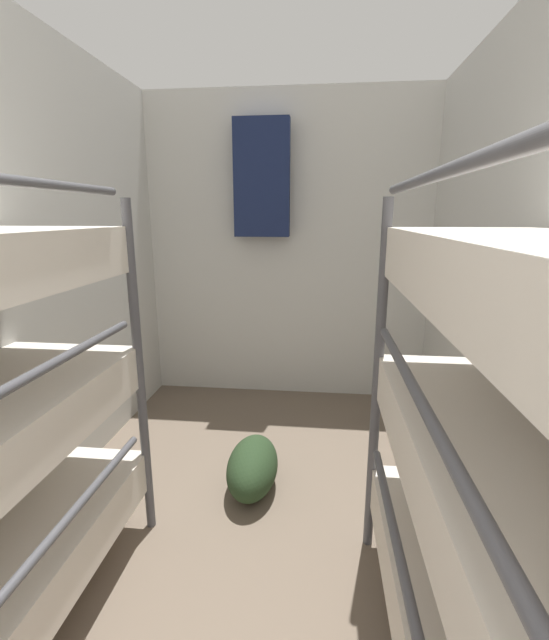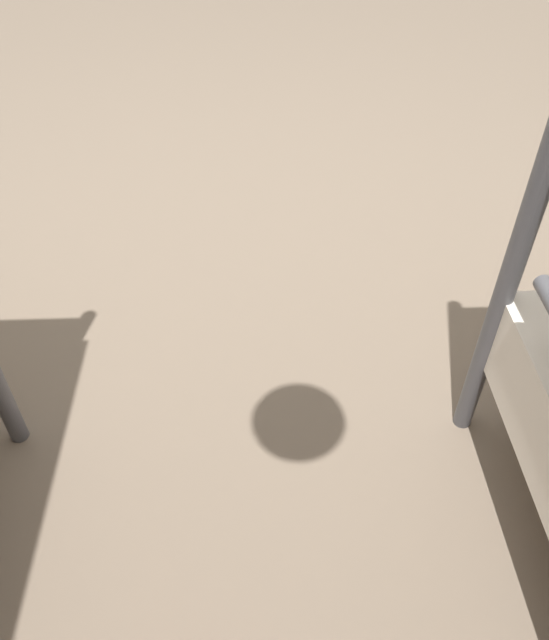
% 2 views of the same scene
% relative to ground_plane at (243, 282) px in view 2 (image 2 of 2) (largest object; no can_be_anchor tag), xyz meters
% --- Properties ---
extents(ground_plane, '(20.00, 20.00, 0.00)m').
position_rel_ground_plane_xyz_m(ground_plane, '(0.00, 0.00, 0.00)').
color(ground_plane, '#6B5B4C').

